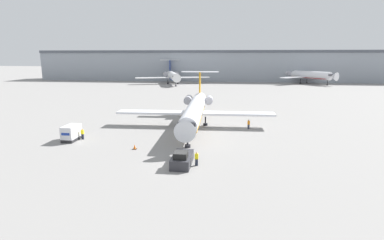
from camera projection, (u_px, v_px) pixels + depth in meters
name	position (u px, v px, depth m)	size (l,w,h in m)	color
ground_plane	(180.00, 167.00, 33.70)	(600.00, 600.00, 0.00)	gray
terminal_building	(219.00, 65.00, 148.52)	(180.00, 16.80, 14.73)	#8C939E
airplane_main	(195.00, 110.00, 52.24)	(27.65, 30.37, 8.91)	silver
pushback_tug	(182.00, 159.00, 34.19)	(2.14, 4.73, 1.84)	#2D2D33
luggage_cart	(71.00, 133.00, 43.86)	(1.73, 3.21, 2.27)	#232326
worker_near_tug	(197.00, 158.00, 33.87)	(0.40, 0.24, 1.62)	#232838
worker_by_wing	(249.00, 124.00, 50.81)	(0.40, 0.24, 1.63)	#232838
worker_on_apron	(82.00, 134.00, 44.53)	(0.40, 0.24, 1.65)	#232838
traffic_cone_left	(135.00, 147.00, 39.90)	(0.52, 0.52, 0.64)	black
airplane_parked_far_left	(306.00, 75.00, 132.95)	(24.65, 25.55, 10.69)	white
airplane_parked_far_right	(173.00, 76.00, 131.12)	(31.95, 29.15, 10.29)	white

